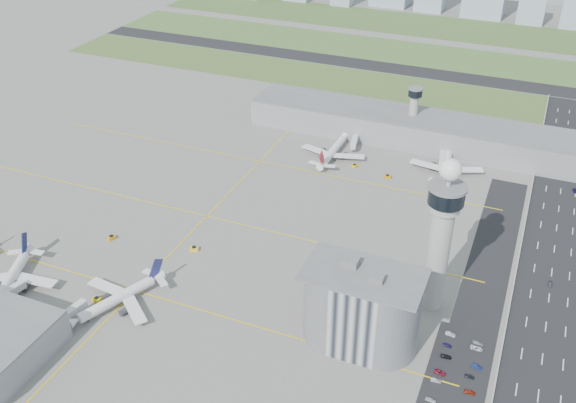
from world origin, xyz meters
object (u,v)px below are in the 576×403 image
at_px(car_lot_4, 447,345).
at_px(secondary_tower, 413,109).
at_px(car_lot_8, 470,376).
at_px(car_hw_2, 575,191).
at_px(tug_3, 194,248).
at_px(tug_5, 387,176).
at_px(car_hw_4, 553,139).
at_px(jet_bridge_near_2, 57,326).
at_px(jet_bridge_far_0, 356,139).
at_px(tug_0, 23,284).
at_px(tug_4, 354,166).
at_px(tug_1, 97,299).
at_px(car_lot_5, 450,334).
at_px(airplane_far_a, 333,146).
at_px(car_lot_1, 436,380).
at_px(control_tower, 441,231).
at_px(car_lot_10, 476,348).
at_px(car_lot_3, 446,356).
at_px(car_hw_1, 550,284).
at_px(car_lot_11, 478,343).
at_px(car_lot_7, 470,392).
at_px(jet_bridge_far_1, 442,154).
at_px(airplane_near_c, 116,294).
at_px(airplane_far_b, 447,160).
at_px(admin_building, 361,308).
at_px(car_lot_9, 477,367).
at_px(airplane_near_b, 7,276).
at_px(car_lot_0, 431,400).

bearing_deg(car_lot_4, secondary_tower, 23.89).
relative_size(car_lot_8, car_hw_2, 0.71).
relative_size(tug_3, tug_5, 1.06).
bearing_deg(car_hw_4, car_lot_4, -103.88).
xyz_separation_m(jet_bridge_near_2, jet_bridge_far_0, (55.00, 193.00, 0.00)).
height_order(tug_0, car_hw_4, tug_0).
xyz_separation_m(tug_4, car_lot_8, (82.35, -128.84, -0.30)).
bearing_deg(tug_1, secondary_tower, 165.25).
distance_m(car_lot_5, car_lot_8, 20.63).
relative_size(airplane_far_a, car_hw_4, 11.39).
bearing_deg(car_lot_1, control_tower, 7.56).
xyz_separation_m(car_lot_1, car_lot_10, (10.38, 20.78, 0.05)).
height_order(car_lot_3, car_hw_1, car_hw_1).
relative_size(control_tower, car_lot_3, 16.61).
height_order(car_lot_5, car_hw_4, car_hw_4).
relative_size(tug_5, car_lot_4, 1.05).
height_order(tug_1, car_lot_11, tug_1).
height_order(tug_4, car_lot_7, tug_4).
height_order(jet_bridge_near_2, tug_3, jet_bridge_near_2).
bearing_deg(jet_bridge_far_1, tug_0, -47.46).
bearing_deg(airplane_near_c, car_lot_1, 116.75).
relative_size(car_lot_7, car_hw_4, 0.98).
height_order(control_tower, car_lot_8, control_tower).
height_order(car_hw_1, car_hw_4, car_hw_4).
bearing_deg(car_hw_2, tug_5, -175.57).
height_order(airplane_far_b, car_hw_1, airplane_far_b).
distance_m(car_lot_3, car_hw_4, 201.01).
distance_m(admin_building, tug_3, 88.69).
height_order(tug_3, tug_4, tug_3).
bearing_deg(car_lot_3, tug_1, 93.12).
bearing_deg(car_hw_4, car_lot_9, -100.39).
relative_size(tug_1, car_hw_1, 0.93).
bearing_deg(jet_bridge_far_1, car_lot_11, 6.32).
height_order(tug_3, car_lot_9, tug_3).
xyz_separation_m(airplane_near_c, jet_bridge_far_1, (92.99, 172.24, -3.23)).
xyz_separation_m(secondary_tower, tug_4, (-19.84, -45.76, -17.94)).
relative_size(car_lot_5, car_hw_4, 0.98).
height_order(car_lot_1, car_lot_5, car_lot_5).
bearing_deg(car_lot_3, car_lot_4, -0.31).
distance_m(jet_bridge_far_0, car_hw_2, 120.24).
distance_m(jet_bridge_far_0, tug_3, 132.84).
bearing_deg(airplane_far_a, airplane_near_b, 152.91).
relative_size(jet_bridge_near_2, jet_bridge_far_0, 1.00).
bearing_deg(jet_bridge_far_1, control_tower, -0.84).
relative_size(car_hw_1, car_hw_4, 0.94).
xyz_separation_m(secondary_tower, car_lot_0, (52.39, -190.06, -18.19)).
height_order(airplane_near_b, car_lot_7, airplane_near_b).
bearing_deg(car_hw_4, airplane_near_b, -136.86).
xyz_separation_m(tug_4, tug_5, (19.73, -4.92, 0.12)).
bearing_deg(admin_building, tug_1, -169.41).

